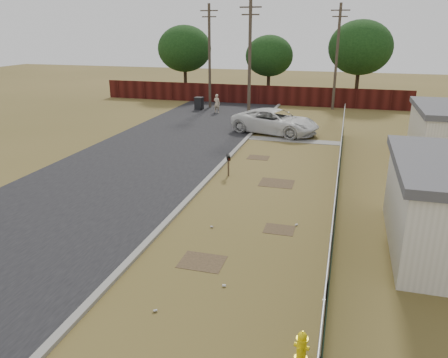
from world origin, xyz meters
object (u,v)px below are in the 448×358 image
(pickup_truck, at_px, (275,122))
(mailbox, at_px, (228,159))
(pedestrian, at_px, (217,103))
(fire_hydrant, at_px, (302,347))
(trash_bin, at_px, (199,103))

(pickup_truck, bearing_deg, mailbox, -166.90)
(mailbox, distance_m, pedestrian, 17.07)
(fire_hydrant, bearing_deg, mailbox, 112.38)
(mailbox, relative_size, pickup_truck, 0.18)
(pedestrian, bearing_deg, trash_bin, -15.09)
(pedestrian, bearing_deg, pickup_truck, 145.41)
(mailbox, distance_m, trash_bin, 18.70)
(pedestrian, bearing_deg, mailbox, 120.00)
(fire_hydrant, bearing_deg, pedestrian, 110.16)
(fire_hydrant, xyz_separation_m, trash_bin, (-12.30, 29.11, 0.21))
(fire_hydrant, relative_size, trash_bin, 0.69)
(mailbox, distance_m, pickup_truck, 9.82)
(pickup_truck, xyz_separation_m, pedestrian, (-6.16, 6.40, -0.04))
(pedestrian, bearing_deg, fire_hydrant, 121.67)
(fire_hydrant, bearing_deg, pickup_truck, 100.86)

